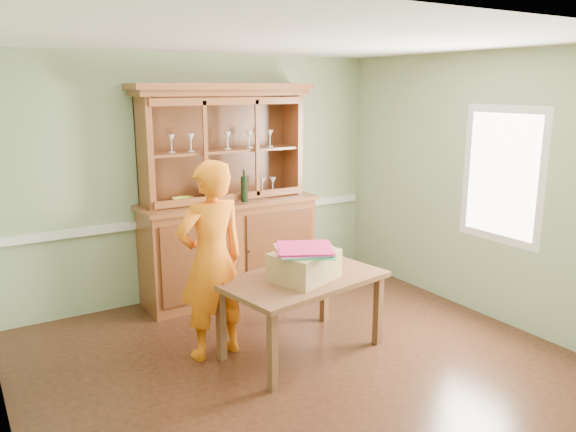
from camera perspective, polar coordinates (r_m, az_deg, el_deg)
floor at (r=5.12m, az=0.55°, el=-14.31°), size 4.50×4.50×0.00m
ceiling at (r=4.56m, az=0.63°, el=17.42°), size 4.50×4.50×0.00m
wall_back at (r=6.41m, az=-9.00°, el=3.88°), size 4.50×0.00×4.50m
wall_right at (r=6.14m, az=18.69°, el=2.95°), size 0.00×4.00×4.00m
wall_front at (r=3.21m, az=20.09°, el=-5.96°), size 4.50×0.00×4.50m
chair_rail at (r=6.47m, az=-8.77°, el=-0.08°), size 4.41×0.05×0.08m
window_panel at (r=5.91m, az=20.89°, el=3.90°), size 0.03×0.96×1.36m
china_hutch at (r=6.35m, az=-6.15°, el=-0.87°), size 2.03×0.67×2.38m
dining_table at (r=5.01m, az=1.44°, el=-7.10°), size 1.54×1.08×0.71m
cardboard_box at (r=4.88m, az=1.67°, el=-5.04°), size 0.66×0.59×0.25m
kite_stack at (r=4.83m, az=1.85°, el=-3.42°), size 0.61×0.61×0.04m
person at (r=4.92m, az=-7.78°, el=-4.51°), size 0.67×0.47×1.76m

